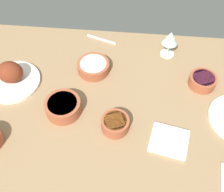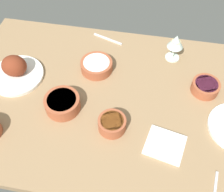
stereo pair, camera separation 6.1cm
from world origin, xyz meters
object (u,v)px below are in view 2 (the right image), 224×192
object	(u,v)px
bowl_soup	(112,124)
spoon_loose	(108,39)
bowl_pasta	(62,103)
bowl_onions	(205,87)
plate_far_side	(15,70)
wine_glass	(176,43)
bowl_cream	(97,65)
folded_napkin	(165,145)

from	to	relation	value
bowl_soup	spoon_loose	bearing A→B (deg)	-77.28
bowl_soup	bowl_pasta	distance (cm)	23.19
bowl_onions	bowl_pasta	distance (cm)	63.15
plate_far_side	wine_glass	xyz separation A→B (cm)	(-71.10, -24.96, 6.28)
plate_far_side	spoon_loose	size ratio (longest dim) A/B	1.49
bowl_cream	folded_napkin	distance (cm)	49.09
folded_napkin	bowl_pasta	bearing A→B (deg)	-13.20
bowl_cream	bowl_onions	world-z (taller)	same
bowl_soup	wine_glass	distance (cm)	50.42
bowl_soup	spoon_loose	size ratio (longest dim) A/B	0.68
bowl_onions	wine_glass	distance (cm)	24.81
bowl_cream	bowl_pasta	size ratio (longest dim) A/B	1.00
bowl_pasta	bowl_soup	bearing A→B (deg)	164.97
bowl_onions	folded_napkin	bearing A→B (deg)	63.08
plate_far_side	wine_glass	world-z (taller)	wine_glass
bowl_soup	wine_glass	size ratio (longest dim) A/B	0.81
bowl_onions	spoon_loose	world-z (taller)	bowl_onions
bowl_soup	folded_napkin	xyz separation A→B (cm)	(-21.71, 4.33, -2.46)
wine_glass	bowl_pasta	bearing A→B (deg)	40.98
bowl_onions	spoon_loose	xyz separation A→B (cm)	(49.10, -25.60, -2.32)
plate_far_side	bowl_cream	xyz separation A→B (cm)	(-35.94, -10.58, -0.97)
bowl_onions	bowl_soup	distance (cm)	45.78
bowl_onions	bowl_cream	bearing A→B (deg)	-4.43
spoon_loose	bowl_onions	bearing A→B (deg)	171.30
bowl_onions	folded_napkin	size ratio (longest dim) A/B	0.83
spoon_loose	folded_napkin	bearing A→B (deg)	139.52
bowl_soup	folded_napkin	distance (cm)	22.27
plate_far_side	wine_glass	bearing A→B (deg)	-160.65
bowl_pasta	folded_napkin	world-z (taller)	bowl_pasta
spoon_loose	bowl_pasta	bearing A→B (deg)	95.84
plate_far_side	folded_napkin	world-z (taller)	plate_far_side
bowl_onions	wine_glass	size ratio (longest dim) A/B	0.87
plate_far_side	bowl_cream	size ratio (longest dim) A/B	1.65
plate_far_side	bowl_onions	size ratio (longest dim) A/B	2.03
plate_far_side	folded_napkin	xyz separation A→B (cm)	(-70.61, 24.12, -3.04)
plate_far_side	spoon_loose	bearing A→B (deg)	-139.00
bowl_pasta	folded_napkin	distance (cm)	45.38
plate_far_side	bowl_cream	world-z (taller)	plate_far_side
folded_napkin	bowl_cream	bearing A→B (deg)	-45.02
bowl_cream	bowl_soup	distance (cm)	33.02
folded_napkin	spoon_loose	bearing A→B (deg)	-59.32
spoon_loose	bowl_soup	bearing A→B (deg)	121.56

